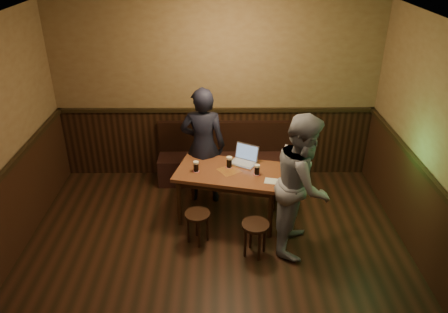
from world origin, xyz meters
The scene contains 12 objects.
room centered at (0.00, 0.22, 1.20)m, with size 5.04×6.04×2.84m.
bench centered at (0.18, 2.75, 0.31)m, with size 2.20×0.50×0.95m.
pub_table centered at (0.18, 1.69, 0.65)m, with size 1.55×1.10×0.76m.
stool_left centered at (-0.23, 1.14, 0.35)m, with size 0.38×0.38×0.44m.
stool_right centered at (0.49, 0.88, 0.37)m, with size 0.44×0.44×0.46m.
pint_left centered at (-0.26, 1.68, 0.83)m, with size 0.10×0.10×0.15m.
pint_mid centered at (0.19, 1.79, 0.83)m, with size 0.10×0.10×0.16m.
pint_right centered at (0.55, 1.58, 0.82)m, with size 0.09×0.09×0.14m.
laptop centered at (0.40, 1.93, 0.82)m, with size 0.44×0.41×0.25m.
menu centered at (0.75, 1.40, 0.75)m, with size 0.22×0.15×0.00m, color silver.
person_suit centered at (-0.18, 2.18, 0.88)m, with size 0.64×0.42×1.76m, color black.
person_grey centered at (1.06, 1.09, 0.90)m, with size 0.88×0.68×1.80m, color gray.
Camera 1 is at (0.08, -3.44, 3.64)m, focal length 35.00 mm.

